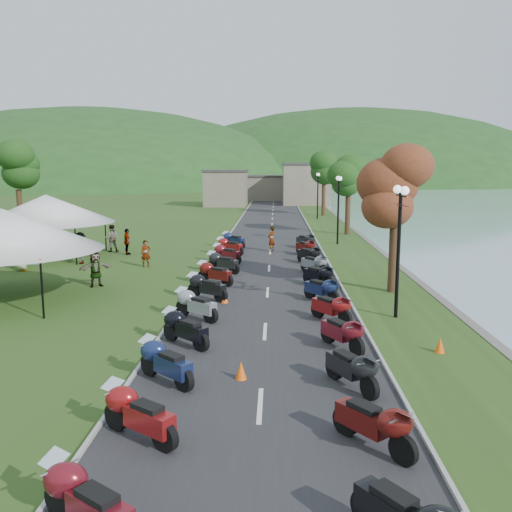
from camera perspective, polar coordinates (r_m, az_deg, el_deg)
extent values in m
cube|color=#2B2B2D|center=(42.77, 1.59, 1.67)|extent=(7.00, 120.00, 0.02)
cube|color=gray|center=(87.47, 0.54, 7.26)|extent=(18.00, 16.00, 5.00)
imported|color=slate|center=(32.11, -11.48, -1.12)|extent=(0.68, 0.60, 1.55)
imported|color=slate|center=(38.35, -14.90, 0.44)|extent=(1.00, 0.72, 1.84)
imported|color=slate|center=(34.12, -17.92, -0.78)|extent=(0.89, 1.33, 1.91)
cone|color=#F2590C|center=(15.09, -1.59, -11.96)|extent=(0.33, 0.33, 0.52)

